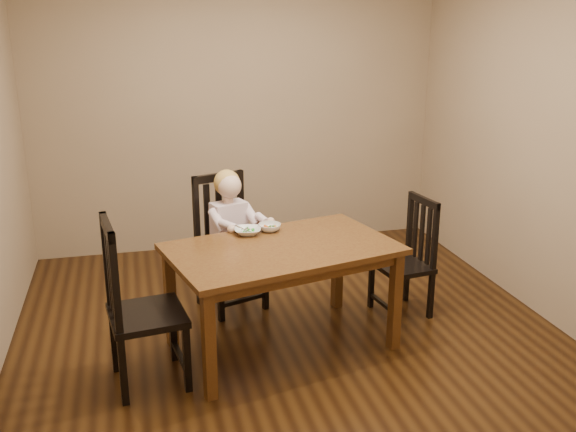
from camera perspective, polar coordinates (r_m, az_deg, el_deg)
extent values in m
cube|color=#3C230C|center=(4.91, -0.01, -10.09)|extent=(4.00, 4.00, 0.01)
cube|color=#9A8061|center=(6.38, -4.45, 9.10)|extent=(4.00, 0.01, 2.70)
cube|color=#9A8061|center=(2.63, 10.68, -3.35)|extent=(4.00, 0.01, 2.70)
cube|color=#9A8061|center=(5.30, 21.61, 6.22)|extent=(0.01, 4.00, 2.70)
cube|color=#452310|center=(4.39, -0.54, -2.94)|extent=(1.69, 1.24, 0.04)
cube|color=#452310|center=(4.41, -0.53, -3.68)|extent=(1.54, 1.09, 0.08)
cube|color=#452310|center=(3.98, -7.04, -11.40)|extent=(0.09, 0.09, 0.72)
cube|color=#452310|center=(4.57, 9.51, -7.49)|extent=(0.09, 0.09, 0.72)
cube|color=#452310|center=(4.63, -10.41, -7.19)|extent=(0.09, 0.09, 0.72)
cube|color=#452310|center=(5.16, 4.41, -4.35)|extent=(0.09, 0.09, 0.72)
cube|color=black|center=(5.13, -5.07, -3.38)|extent=(0.58, 0.57, 0.04)
cube|color=black|center=(5.46, -4.10, -4.71)|extent=(0.05, 0.05, 0.43)
cube|color=black|center=(5.29, -7.90, -5.57)|extent=(0.05, 0.05, 0.43)
cube|color=black|center=(5.15, -2.03, -6.05)|extent=(0.05, 0.05, 0.43)
cube|color=black|center=(4.98, -6.00, -7.02)|extent=(0.05, 0.05, 0.43)
cube|color=black|center=(5.27, -4.23, 0.92)|extent=(0.05, 0.05, 0.60)
cube|color=black|center=(5.10, -8.15, 0.21)|extent=(0.05, 0.05, 0.60)
cube|color=black|center=(5.11, -6.25, 3.45)|extent=(0.43, 0.18, 0.06)
cube|color=black|center=(5.24, -5.12, 0.42)|extent=(0.05, 0.04, 0.52)
cube|color=black|center=(5.19, -6.15, 0.24)|extent=(0.05, 0.04, 0.52)
cube|color=black|center=(5.15, -7.19, 0.05)|extent=(0.05, 0.04, 0.52)
cube|color=black|center=(4.17, -12.42, -8.61)|extent=(0.52, 0.53, 0.04)
cube|color=black|center=(4.44, -15.20, -10.66)|extent=(0.05, 0.05, 0.45)
cube|color=black|center=(4.08, -14.45, -13.26)|extent=(0.05, 0.05, 0.45)
cube|color=black|center=(4.49, -10.18, -9.98)|extent=(0.05, 0.05, 0.45)
cube|color=black|center=(4.13, -8.96, -12.48)|extent=(0.05, 0.05, 0.45)
cube|color=black|center=(4.21, -15.82, -3.72)|extent=(0.05, 0.05, 0.62)
cube|color=black|center=(3.83, -15.10, -5.82)|extent=(0.05, 0.05, 0.62)
cube|color=black|center=(3.92, -15.80, -0.97)|extent=(0.10, 0.46, 0.07)
cube|color=black|center=(4.13, -15.62, -4.60)|extent=(0.03, 0.05, 0.53)
cube|color=black|center=(4.03, -15.44, -5.15)|extent=(0.03, 0.05, 0.53)
cube|color=black|center=(3.93, -15.24, -5.72)|extent=(0.03, 0.05, 0.53)
cube|color=black|center=(5.10, 10.09, -4.41)|extent=(0.44, 0.45, 0.04)
cube|color=black|center=(5.13, 12.58, -6.93)|extent=(0.04, 0.04, 0.38)
cube|color=black|center=(5.40, 10.49, -5.55)|extent=(0.04, 0.04, 0.38)
cube|color=black|center=(4.96, 9.39, -7.60)|extent=(0.04, 0.04, 0.38)
cube|color=black|center=(5.23, 7.41, -6.13)|extent=(0.04, 0.04, 0.38)
cube|color=black|center=(4.95, 12.95, -1.78)|extent=(0.04, 0.04, 0.52)
cube|color=black|center=(5.23, 10.78, -0.63)|extent=(0.04, 0.04, 0.52)
cube|color=black|center=(5.02, 12.00, 1.35)|extent=(0.09, 0.39, 0.06)
cube|color=black|center=(5.03, 12.39, -1.80)|extent=(0.02, 0.04, 0.45)
cube|color=black|center=(5.10, 11.81, -1.48)|extent=(0.02, 0.04, 0.45)
cube|color=black|center=(5.17, 11.25, -1.18)|extent=(0.02, 0.04, 0.45)
imported|color=white|center=(4.62, -3.61, -1.36)|extent=(0.22, 0.22, 0.05)
imported|color=white|center=(4.68, -1.64, -1.02)|extent=(0.20, 0.20, 0.05)
cube|color=silver|center=(4.58, -3.97, -1.18)|extent=(0.10, 0.07, 0.04)
cube|color=silver|center=(4.58, -3.97, -1.37)|extent=(0.04, 0.04, 0.01)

